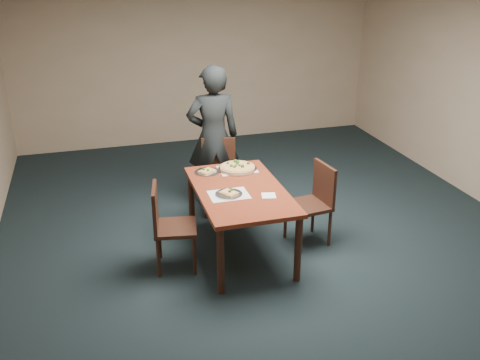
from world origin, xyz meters
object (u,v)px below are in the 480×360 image
object	(u,v)px
chair_far	(219,171)
diner	(213,137)
chair_right	(315,199)
pizza_pan	(237,167)
slice_plate_near	(229,193)
dining_table	(240,197)
slice_plate_far	(207,172)
chair_left	(167,222)

from	to	relation	value
chair_far	diner	xyz separation A→B (m)	(-0.02, 0.20, 0.39)
chair_far	chair_right	distance (m)	1.36
pizza_pan	slice_plate_near	xyz separation A→B (m)	(-0.27, -0.64, -0.01)
dining_table	pizza_pan	size ratio (longest dim) A/B	3.40
chair_far	diner	size ratio (longest dim) A/B	0.50
dining_table	chair_right	world-z (taller)	chair_right
chair_far	slice_plate_far	xyz separation A→B (m)	(-0.28, -0.57, 0.25)
dining_table	pizza_pan	bearing A→B (deg)	76.90
chair_right	diner	bearing A→B (deg)	-154.18
chair_left	diner	distance (m)	1.65
dining_table	slice_plate_near	xyz separation A→B (m)	(-0.15, -0.11, 0.11)
slice_plate_far	slice_plate_near	bearing A→B (deg)	-82.74
dining_table	diner	xyz separation A→B (m)	(0.03, 1.29, 0.24)
pizza_pan	chair_right	bearing A→B (deg)	-35.51
chair_far	slice_plate_near	bearing A→B (deg)	-87.56
chair_far	slice_plate_near	xyz separation A→B (m)	(-0.20, -1.20, 0.25)
dining_table	chair_right	size ratio (longest dim) A/B	1.65
dining_table	chair_left	xyz separation A→B (m)	(-0.79, -0.09, -0.14)
chair_left	slice_plate_far	world-z (taller)	chair_left
diner	slice_plate_near	distance (m)	1.42
chair_far	slice_plate_far	world-z (taller)	chair_far
diner	chair_far	bearing A→B (deg)	99.46
chair_left	slice_plate_far	xyz separation A→B (m)	(0.56, 0.62, 0.25)
chair_right	pizza_pan	xyz separation A→B (m)	(-0.74, 0.53, 0.26)
pizza_pan	slice_plate_near	size ratio (longest dim) A/B	1.57
diner	slice_plate_near	world-z (taller)	diner
chair_left	chair_right	bearing A→B (deg)	-76.59
chair_far	chair_right	world-z (taller)	same
chair_far	pizza_pan	distance (m)	0.62
chair_left	slice_plate_near	world-z (taller)	chair_left
diner	pizza_pan	xyz separation A→B (m)	(0.10, -0.76, -0.13)
pizza_pan	slice_plate_far	size ratio (longest dim) A/B	1.57
slice_plate_far	pizza_pan	bearing A→B (deg)	0.32
chair_far	diner	bearing A→B (deg)	107.62
slice_plate_near	dining_table	bearing A→B (deg)	36.19
chair_far	chair_left	distance (m)	1.45
chair_far	chair_left	bearing A→B (deg)	-113.46
diner	slice_plate_far	distance (m)	0.82
chair_left	chair_right	size ratio (longest dim) A/B	1.00
dining_table	pizza_pan	world-z (taller)	pizza_pan
dining_table	slice_plate_near	size ratio (longest dim) A/B	5.36
slice_plate_near	slice_plate_far	bearing A→B (deg)	97.26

